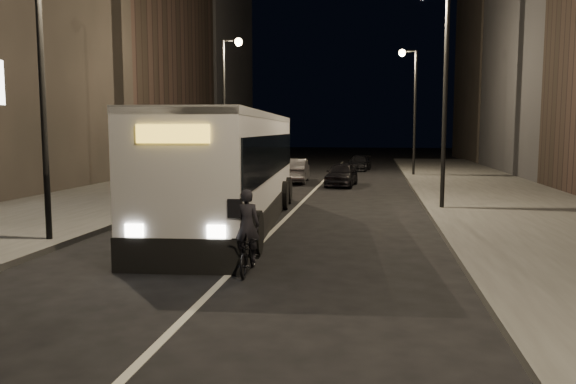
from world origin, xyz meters
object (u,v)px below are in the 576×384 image
at_px(streetlight_right_mid, 439,68).
at_px(car_mid, 294,171).
at_px(car_far, 359,163).
at_px(car_near, 341,174).
at_px(streetlight_left_far, 228,90).
at_px(city_bus, 231,164).
at_px(streetlight_left_near, 50,41).
at_px(cyclist_on_bicycle, 248,246).
at_px(streetlight_right_far, 411,95).

relative_size(streetlight_right_mid, car_mid, 1.89).
height_order(streetlight_right_mid, car_far, streetlight_right_mid).
xyz_separation_m(streetlight_right_mid, car_near, (-4.08, 9.21, -4.71)).
bearing_deg(streetlight_left_far, car_near, -6.88).
relative_size(streetlight_left_far, car_mid, 1.89).
distance_m(streetlight_left_far, city_bus, 14.73).
height_order(streetlight_left_near, cyclist_on_bicycle, streetlight_left_near).
bearing_deg(streetlight_left_far, cyclist_on_bicycle, -74.16).
xyz_separation_m(streetlight_left_far, city_bus, (3.73, -13.84, -3.40)).
bearing_deg(cyclist_on_bicycle, streetlight_left_far, 103.94).
height_order(car_near, car_mid, car_mid).
xyz_separation_m(streetlight_left_near, streetlight_left_far, (0.00, 18.00, 0.00)).
height_order(streetlight_right_far, cyclist_on_bicycle, streetlight_right_far).
xyz_separation_m(cyclist_on_bicycle, car_far, (1.48, 31.57, -0.05)).
xyz_separation_m(streetlight_left_far, car_mid, (3.74, 0.79, -4.65)).
distance_m(streetlight_right_mid, car_far, 22.17).
relative_size(car_near, car_far, 0.98).
xyz_separation_m(streetlight_right_far, car_mid, (-6.93, -5.21, -4.65)).
distance_m(streetlight_left_near, city_bus, 6.54).
distance_m(streetlight_left_far, car_near, 8.14).
bearing_deg(streetlight_left_far, car_far, 57.61).
relative_size(streetlight_right_mid, cyclist_on_bicycle, 4.39).
bearing_deg(streetlight_left_near, streetlight_left_far, 90.00).
bearing_deg(streetlight_left_near, streetlight_right_far, 66.04).
relative_size(streetlight_right_far, city_bus, 0.60).
distance_m(streetlight_right_mid, car_mid, 13.64).
relative_size(streetlight_left_far, city_bus, 0.60).
xyz_separation_m(streetlight_left_near, cyclist_on_bicycle, (5.73, -2.21, -4.74)).
distance_m(car_near, car_mid, 3.26).
xyz_separation_m(streetlight_left_near, car_near, (6.59, 17.21, -4.71)).
distance_m(streetlight_right_far, city_bus, 21.29).
bearing_deg(car_far, streetlight_left_far, -116.06).
height_order(cyclist_on_bicycle, car_near, cyclist_on_bicycle).
distance_m(streetlight_right_far, car_near, 9.22).
distance_m(streetlight_left_near, streetlight_left_far, 18.00).
bearing_deg(streetlight_right_mid, cyclist_on_bicycle, -115.79).
bearing_deg(car_near, streetlight_right_mid, -61.43).
xyz_separation_m(streetlight_left_near, city_bus, (3.73, 4.16, -3.40)).
distance_m(streetlight_left_far, car_mid, 6.02).
distance_m(streetlight_right_mid, streetlight_left_near, 13.33).
relative_size(car_mid, car_far, 1.11).
bearing_deg(streetlight_left_far, city_bus, -74.91).
bearing_deg(city_bus, cyclist_on_bicycle, -76.65).
height_order(car_near, car_far, car_near).
height_order(streetlight_right_mid, streetlight_left_near, same).
relative_size(cyclist_on_bicycle, car_near, 0.49).
height_order(cyclist_on_bicycle, car_far, cyclist_on_bicycle).
xyz_separation_m(streetlight_left_near, car_mid, (3.74, 18.79, -4.65)).
relative_size(streetlight_right_far, streetlight_left_near, 1.00).
height_order(streetlight_right_mid, city_bus, streetlight_right_mid).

